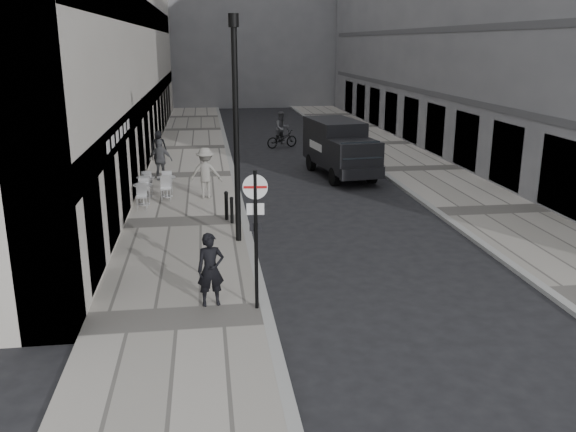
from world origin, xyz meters
name	(u,v)px	position (x,y,z in m)	size (l,w,h in m)	color
ground	(282,381)	(0.00, 0.00, 0.00)	(120.00, 120.00, 0.00)	black
sidewalk	(190,176)	(-2.00, 18.00, 0.06)	(4.00, 60.00, 0.12)	#A39C93
far_sidewalk	(420,169)	(9.00, 18.00, 0.06)	(4.00, 60.00, 0.12)	#A39C93
walking_man	(211,270)	(-1.22, 3.33, 0.98)	(0.63, 0.41, 1.72)	black
sign_post	(256,222)	(-0.20, 3.00, 2.18)	(0.55, 0.12, 3.21)	black
lamppost	(236,120)	(-0.33, 8.01, 3.81)	(0.30, 0.30, 6.63)	black
bollard_near	(232,211)	(-0.44, 9.90, 0.54)	(0.11, 0.11, 0.85)	black
bollard_far	(226,206)	(-0.60, 10.33, 0.59)	(0.12, 0.12, 0.93)	black
panel_van	(339,146)	(4.85, 17.35, 1.41)	(2.65, 5.54, 2.51)	black
cyclist	(282,134)	(3.23, 25.48, 0.83)	(2.07, 1.39, 2.12)	black
pedestrian_a	(161,160)	(-3.20, 16.95, 1.03)	(1.06, 0.44, 1.81)	#5B5C60
pedestrian_b	(206,173)	(-1.26, 13.52, 1.10)	(1.27, 0.73, 1.97)	gray
pedestrian_c	(159,146)	(-3.60, 21.70, 0.89)	(0.75, 0.49, 1.53)	black
cafe_table_near	(167,185)	(-2.80, 13.89, 0.59)	(0.73, 1.64, 0.93)	silver
cafe_table_mid	(146,185)	(-3.60, 13.98, 0.59)	(0.72, 1.63, 0.93)	silver
cafe_table_far	(143,193)	(-3.60, 12.75, 0.59)	(0.72, 1.62, 0.92)	silver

